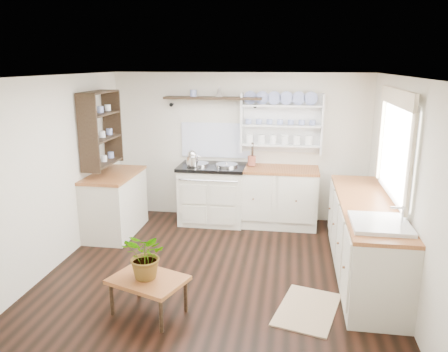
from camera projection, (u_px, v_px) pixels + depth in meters
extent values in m
cube|color=black|center=(220.00, 267.00, 5.37)|extent=(4.00, 3.80, 0.01)
cube|color=beige|center=(239.00, 147.00, 6.89)|extent=(4.00, 0.02, 2.30)
cube|color=beige|center=(399.00, 184.00, 4.78)|extent=(0.02, 3.80, 2.30)
cube|color=beige|center=(60.00, 171.00, 5.38)|extent=(0.02, 3.80, 2.30)
cube|color=white|center=(219.00, 76.00, 4.79)|extent=(4.00, 3.80, 0.01)
cube|color=white|center=(396.00, 150.00, 4.84)|extent=(0.04, 1.40, 1.00)
cube|color=white|center=(394.00, 150.00, 4.84)|extent=(0.02, 1.50, 1.10)
cube|color=beige|center=(397.00, 97.00, 4.70)|extent=(0.04, 1.55, 0.18)
cube|color=beige|center=(212.00, 195.00, 6.82)|extent=(0.98, 0.64, 0.86)
cube|color=black|center=(212.00, 167.00, 6.70)|extent=(1.02, 0.68, 0.05)
cylinder|color=silver|center=(198.00, 164.00, 6.72)|extent=(0.33, 0.33, 0.03)
cylinder|color=silver|center=(227.00, 165.00, 6.66)|extent=(0.33, 0.33, 0.03)
cylinder|color=silver|center=(208.00, 181.00, 6.39)|extent=(0.88, 0.02, 0.02)
cube|color=beige|center=(275.00, 197.00, 6.69)|extent=(1.25, 0.60, 0.88)
cube|color=brown|center=(276.00, 169.00, 6.58)|extent=(1.27, 0.63, 0.04)
cube|color=beige|center=(364.00, 239.00, 5.09)|extent=(0.60, 2.40, 0.88)
cube|color=brown|center=(368.00, 204.00, 4.98)|extent=(0.62, 2.43, 0.04)
cube|color=white|center=(379.00, 235.00, 4.29)|extent=(0.55, 0.60, 0.28)
cylinder|color=silver|center=(402.00, 217.00, 4.21)|extent=(0.02, 0.02, 0.22)
cube|color=beige|center=(115.00, 204.00, 6.37)|extent=(0.60, 1.10, 0.88)
cube|color=brown|center=(113.00, 175.00, 6.26)|extent=(0.62, 1.13, 0.04)
cube|color=white|center=(282.00, 123.00, 6.67)|extent=(1.20, 0.03, 0.90)
cube|color=white|center=(281.00, 124.00, 6.59)|extent=(1.20, 0.22, 0.02)
cylinder|color=navy|center=(282.00, 105.00, 6.53)|extent=(0.20, 0.02, 0.20)
cube|color=black|center=(213.00, 98.00, 6.63)|extent=(1.50, 0.24, 0.04)
cone|color=black|center=(173.00, 104.00, 6.83)|extent=(0.06, 0.20, 0.06)
cone|color=black|center=(256.00, 105.00, 6.63)|extent=(0.06, 0.20, 0.06)
cube|color=black|center=(101.00, 128.00, 6.11)|extent=(0.28, 0.80, 1.05)
cylinder|color=#9E4D39|center=(252.00, 161.00, 6.69)|extent=(0.12, 0.12, 0.15)
cube|color=brown|center=(148.00, 280.00, 4.30)|extent=(0.84, 0.72, 0.04)
cylinder|color=black|center=(112.00, 299.00, 4.32)|extent=(0.04, 0.04, 0.34)
cylinder|color=black|center=(138.00, 282.00, 4.67)|extent=(0.04, 0.04, 0.34)
cylinder|color=black|center=(161.00, 316.00, 4.04)|extent=(0.04, 0.04, 0.34)
cylinder|color=black|center=(186.00, 296.00, 4.38)|extent=(0.04, 0.04, 0.34)
imported|color=#3F7233|center=(147.00, 256.00, 4.24)|extent=(0.56, 0.53, 0.48)
cube|color=#7B5F48|center=(307.00, 309.00, 4.44)|extent=(0.75, 0.96, 0.02)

